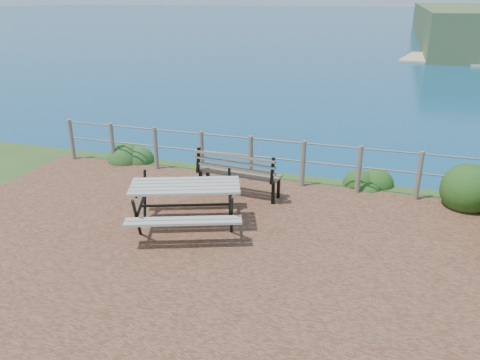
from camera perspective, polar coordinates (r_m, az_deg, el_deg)
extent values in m
cube|color=brown|center=(7.53, -6.19, -9.01)|extent=(10.00, 7.00, 0.12)
plane|color=#165A85|center=(205.93, 18.29, 19.49)|extent=(1200.00, 1200.00, 0.00)
cylinder|color=#6B5B4C|center=(12.25, -19.84, 4.67)|extent=(0.10, 0.10, 1.00)
cylinder|color=#6B5B4C|center=(11.60, -15.29, 4.28)|extent=(0.10, 0.10, 1.00)
cylinder|color=#6B5B4C|center=(11.02, -10.24, 3.83)|extent=(0.10, 0.10, 1.00)
cylinder|color=#6B5B4C|center=(10.55, -4.69, 3.29)|extent=(0.10, 0.10, 1.00)
cylinder|color=#6B5B4C|center=(10.18, 1.31, 2.68)|extent=(0.10, 0.10, 1.00)
cylinder|color=#6B5B4C|center=(9.93, 7.68, 1.99)|extent=(0.10, 0.10, 1.00)
cylinder|color=#6B5B4C|center=(9.81, 14.28, 1.25)|extent=(0.10, 0.10, 1.00)
cylinder|color=#6B5B4C|center=(9.82, 20.96, 0.49)|extent=(0.10, 0.10, 1.00)
cylinder|color=slate|center=(10.04, 1.33, 5.11)|extent=(9.40, 0.04, 0.04)
cylinder|color=slate|center=(10.16, 1.31, 2.94)|extent=(9.40, 0.04, 0.04)
cube|color=#A5A194|center=(8.04, -6.71, -0.71)|extent=(2.01, 1.38, 0.04)
cube|color=#A5A194|center=(8.16, -6.62, -2.73)|extent=(1.83, 0.92, 0.04)
cube|color=#A5A194|center=(8.16, -6.62, -2.73)|extent=(1.83, 0.92, 0.04)
cylinder|color=black|center=(8.18, -6.60, -3.06)|extent=(1.51, 0.62, 0.05)
cube|color=brown|center=(9.41, -0.12, 0.89)|extent=(1.75, 0.59, 0.04)
cube|color=brown|center=(9.31, -0.12, 2.62)|extent=(1.72, 0.29, 0.39)
cube|color=black|center=(9.49, -0.12, -0.44)|extent=(0.06, 0.07, 0.47)
cube|color=black|center=(9.49, -0.12, -0.44)|extent=(0.06, 0.07, 0.47)
cube|color=black|center=(9.49, -0.12, -0.44)|extent=(0.06, 0.07, 0.47)
cube|color=black|center=(9.49, -0.12, -0.44)|extent=(0.06, 0.07, 0.47)
ellipsoid|color=#1B4114|center=(10.36, 26.66, -2.47)|extent=(1.04, 1.04, 1.49)
ellipsoid|color=#2E5720|center=(11.85, -13.15, 2.21)|extent=(0.87, 0.87, 0.65)
ellipsoid|color=#1B4114|center=(10.44, 15.21, -0.65)|extent=(0.75, 0.75, 0.49)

